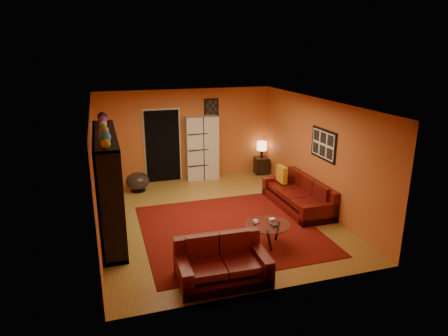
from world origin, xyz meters
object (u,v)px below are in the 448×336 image
object	(u,v)px
coffee_table	(267,226)
storage_cabinet	(202,148)
entertainment_unit	(109,184)
bowl_chair	(138,181)
loveseat	(221,263)
tv	(111,188)
sofa	(301,196)
side_table	(261,165)
table_lamp	(262,146)

from	to	relation	value
coffee_table	storage_cabinet	xyz separation A→B (m)	(-0.18, 4.36, 0.53)
entertainment_unit	bowl_chair	world-z (taller)	entertainment_unit
entertainment_unit	storage_cabinet	xyz separation A→B (m)	(2.69, 2.80, -0.13)
loveseat	storage_cabinet	size ratio (longest dim) A/B	0.82
storage_cabinet	bowl_chair	size ratio (longest dim) A/B	2.93
entertainment_unit	tv	world-z (taller)	entertainment_unit
sofa	storage_cabinet	xyz separation A→B (m)	(-1.73, 2.81, 0.64)
side_table	tv	bearing A→B (deg)	-147.68
sofa	side_table	xyz separation A→B (m)	(0.11, 2.75, -0.03)
entertainment_unit	side_table	size ratio (longest dim) A/B	6.00
sofa	coffee_table	world-z (taller)	sofa
entertainment_unit	table_lamp	distance (m)	5.29
tv	side_table	size ratio (longest dim) A/B	1.87
tv	coffee_table	size ratio (longest dim) A/B	1.07
entertainment_unit	tv	bearing A→B (deg)	-62.24
table_lamp	storage_cabinet	bearing A→B (deg)	178.03
entertainment_unit	side_table	distance (m)	5.35
loveseat	tv	bearing A→B (deg)	36.42
tv	side_table	world-z (taller)	tv
storage_cabinet	table_lamp	distance (m)	1.84
loveseat	coffee_table	size ratio (longest dim) A/B	1.73
tv	storage_cabinet	bearing A→B (deg)	-42.33
entertainment_unit	coffee_table	bearing A→B (deg)	-28.63
bowl_chair	side_table	xyz separation A→B (m)	(3.76, 0.46, -0.03)
tv	bowl_chair	size ratio (longest dim) A/B	1.49
sofa	storage_cabinet	bearing A→B (deg)	121.20
sofa	side_table	size ratio (longest dim) A/B	4.42
side_table	table_lamp	xyz separation A→B (m)	(0.00, 0.00, 0.60)
loveseat	bowl_chair	distance (m)	4.78
sofa	side_table	world-z (taller)	sofa
storage_cabinet	bowl_chair	bearing A→B (deg)	-160.70
loveseat	table_lamp	xyz separation A→B (m)	(2.85, 5.15, 0.57)
coffee_table	storage_cabinet	size ratio (longest dim) A/B	0.47
entertainment_unit	sofa	bearing A→B (deg)	-0.13
sofa	tv	bearing A→B (deg)	-179.24
loveseat	bowl_chair	world-z (taller)	loveseat
bowl_chair	side_table	distance (m)	3.79
entertainment_unit	table_lamp	size ratio (longest dim) A/B	6.06
entertainment_unit	side_table	xyz separation A→B (m)	(4.53, 2.74, -0.80)
sofa	loveseat	xyz separation A→B (m)	(-2.74, -2.41, 0.00)
storage_cabinet	bowl_chair	distance (m)	2.10
entertainment_unit	sofa	size ratio (longest dim) A/B	1.36
loveseat	table_lamp	distance (m)	5.92
tv	sofa	xyz separation A→B (m)	(4.36, 0.08, -0.70)
side_table	table_lamp	size ratio (longest dim) A/B	1.01
tv	table_lamp	bearing A→B (deg)	-57.68
entertainment_unit	bowl_chair	size ratio (longest dim) A/B	4.76
bowl_chair	coffee_table	bearing A→B (deg)	-61.28
tv	coffee_table	distance (m)	3.23
tv	table_lamp	distance (m)	5.30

